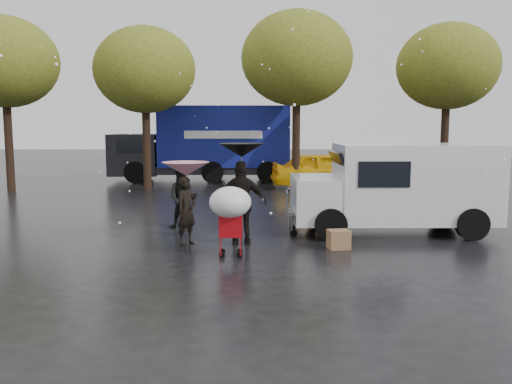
{
  "coord_description": "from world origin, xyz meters",
  "views": [
    {
      "loc": [
        0.61,
        -11.82,
        2.71
      ],
      "look_at": [
        0.77,
        1.0,
        1.08
      ],
      "focal_mm": 38.0,
      "sensor_mm": 36.0,
      "label": 1
    }
  ],
  "objects_px": {
    "vendor_cart": "(321,205)",
    "person_black": "(242,203)",
    "person_pink": "(187,211)",
    "yellow_taxi": "(325,170)",
    "blue_truck": "(207,144)",
    "white_van": "(398,186)",
    "shopping_cart": "(230,206)"
  },
  "relations": [
    {
      "from": "person_black",
      "to": "white_van",
      "type": "relative_size",
      "value": 0.38
    },
    {
      "from": "person_pink",
      "to": "yellow_taxi",
      "type": "height_order",
      "value": "person_pink"
    },
    {
      "from": "vendor_cart",
      "to": "white_van",
      "type": "distance_m",
      "value": 2.0
    },
    {
      "from": "shopping_cart",
      "to": "blue_truck",
      "type": "height_order",
      "value": "blue_truck"
    },
    {
      "from": "vendor_cart",
      "to": "yellow_taxi",
      "type": "bearing_deg",
      "value": 81.39
    },
    {
      "from": "person_pink",
      "to": "vendor_cart",
      "type": "xyz_separation_m",
      "value": [
        3.16,
        1.15,
        -0.04
      ]
    },
    {
      "from": "yellow_taxi",
      "to": "person_pink",
      "type": "bearing_deg",
      "value": 151.74
    },
    {
      "from": "person_black",
      "to": "white_van",
      "type": "xyz_separation_m",
      "value": [
        3.87,
        1.32,
        0.22
      ]
    },
    {
      "from": "shopping_cart",
      "to": "white_van",
      "type": "relative_size",
      "value": 0.3
    },
    {
      "from": "blue_truck",
      "to": "yellow_taxi",
      "type": "relative_size",
      "value": 1.85
    },
    {
      "from": "white_van",
      "to": "yellow_taxi",
      "type": "relative_size",
      "value": 1.09
    },
    {
      "from": "person_black",
      "to": "shopping_cart",
      "type": "distance_m",
      "value": 1.28
    },
    {
      "from": "blue_truck",
      "to": "yellow_taxi",
      "type": "height_order",
      "value": "blue_truck"
    },
    {
      "from": "white_van",
      "to": "vendor_cart",
      "type": "bearing_deg",
      "value": -174.77
    },
    {
      "from": "person_pink",
      "to": "blue_truck",
      "type": "bearing_deg",
      "value": 38.29
    },
    {
      "from": "person_pink",
      "to": "shopping_cart",
      "type": "height_order",
      "value": "person_pink"
    },
    {
      "from": "person_pink",
      "to": "white_van",
      "type": "distance_m",
      "value": 5.29
    },
    {
      "from": "vendor_cart",
      "to": "yellow_taxi",
      "type": "height_order",
      "value": "yellow_taxi"
    },
    {
      "from": "vendor_cart",
      "to": "white_van",
      "type": "xyz_separation_m",
      "value": [
        1.94,
        0.18,
        0.43
      ]
    },
    {
      "from": "person_black",
      "to": "person_pink",
      "type": "bearing_deg",
      "value": 2.61
    },
    {
      "from": "blue_truck",
      "to": "white_van",
      "type": "bearing_deg",
      "value": -65.24
    },
    {
      "from": "person_black",
      "to": "blue_truck",
      "type": "relative_size",
      "value": 0.23
    },
    {
      "from": "yellow_taxi",
      "to": "white_van",
      "type": "bearing_deg",
      "value": 178.35
    },
    {
      "from": "person_black",
      "to": "white_van",
      "type": "height_order",
      "value": "white_van"
    },
    {
      "from": "vendor_cart",
      "to": "blue_truck",
      "type": "bearing_deg",
      "value": 106.67
    },
    {
      "from": "vendor_cart",
      "to": "yellow_taxi",
      "type": "xyz_separation_m",
      "value": [
        1.43,
        9.44,
        0.04
      ]
    },
    {
      "from": "person_black",
      "to": "vendor_cart",
      "type": "bearing_deg",
      "value": -147.17
    },
    {
      "from": "shopping_cart",
      "to": "white_van",
      "type": "bearing_deg",
      "value": 32.27
    },
    {
      "from": "person_pink",
      "to": "white_van",
      "type": "height_order",
      "value": "white_van"
    },
    {
      "from": "blue_truck",
      "to": "yellow_taxi",
      "type": "bearing_deg",
      "value": -30.76
    },
    {
      "from": "vendor_cart",
      "to": "person_black",
      "type": "bearing_deg",
      "value": -149.29
    },
    {
      "from": "person_black",
      "to": "white_van",
      "type": "distance_m",
      "value": 4.09
    }
  ]
}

